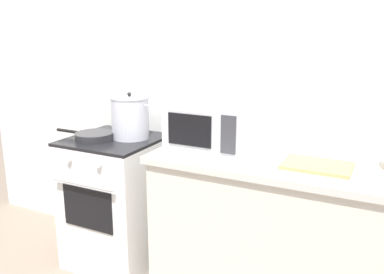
{
  "coord_description": "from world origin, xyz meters",
  "views": [
    {
      "loc": [
        1.36,
        -1.6,
        1.65
      ],
      "look_at": [
        0.25,
        0.6,
        1.0
      ],
      "focal_mm": 38.74,
      "sensor_mm": 36.0,
      "label": 1
    }
  ],
  "objects_px": {
    "stove": "(117,201)",
    "microwave": "(211,125)",
    "stock_pot": "(130,117)",
    "cutting_board": "(317,166)",
    "frying_pan": "(94,136)"
  },
  "relations": [
    {
      "from": "stove",
      "to": "microwave",
      "type": "relative_size",
      "value": 1.84
    },
    {
      "from": "stove",
      "to": "stock_pot",
      "type": "relative_size",
      "value": 2.69
    },
    {
      "from": "microwave",
      "to": "cutting_board",
      "type": "relative_size",
      "value": 1.39
    },
    {
      "from": "cutting_board",
      "to": "microwave",
      "type": "bearing_deg",
      "value": 173.28
    },
    {
      "from": "stove",
      "to": "cutting_board",
      "type": "bearing_deg",
      "value": 0.05
    },
    {
      "from": "microwave",
      "to": "cutting_board",
      "type": "bearing_deg",
      "value": -6.72
    },
    {
      "from": "frying_pan",
      "to": "cutting_board",
      "type": "xyz_separation_m",
      "value": [
        1.45,
        0.09,
        -0.02
      ]
    },
    {
      "from": "stove",
      "to": "cutting_board",
      "type": "height_order",
      "value": "cutting_board"
    },
    {
      "from": "stock_pot",
      "to": "frying_pan",
      "type": "xyz_separation_m",
      "value": [
        -0.19,
        -0.16,
        -0.12
      ]
    },
    {
      "from": "stove",
      "to": "microwave",
      "type": "distance_m",
      "value": 0.93
    },
    {
      "from": "stove",
      "to": "frying_pan",
      "type": "xyz_separation_m",
      "value": [
        -0.09,
        -0.09,
        0.48
      ]
    },
    {
      "from": "stove",
      "to": "cutting_board",
      "type": "relative_size",
      "value": 2.56
    },
    {
      "from": "stock_pot",
      "to": "cutting_board",
      "type": "bearing_deg",
      "value": -2.98
    },
    {
      "from": "stove",
      "to": "frying_pan",
      "type": "height_order",
      "value": "frying_pan"
    },
    {
      "from": "microwave",
      "to": "cutting_board",
      "type": "xyz_separation_m",
      "value": [
        0.66,
        -0.08,
        -0.14
      ]
    }
  ]
}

